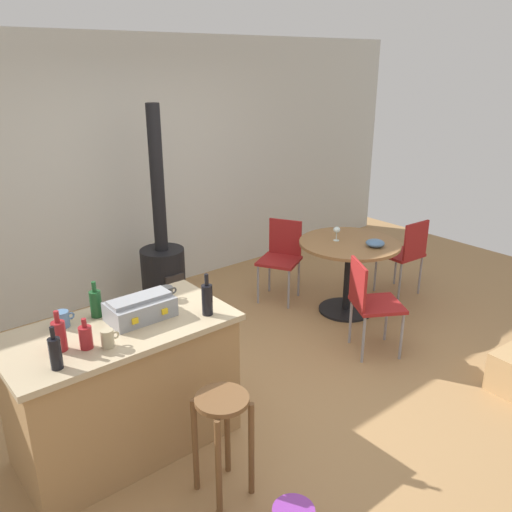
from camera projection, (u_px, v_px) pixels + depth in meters
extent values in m
plane|color=#A37A4C|center=(271.00, 386.00, 4.23)|extent=(8.80, 8.80, 0.00)
cube|color=beige|center=(122.00, 172.00, 5.47)|extent=(8.00, 0.10, 2.70)
cube|color=#A37A4C|center=(125.00, 390.00, 3.44)|extent=(1.36, 0.68, 0.85)
cube|color=tan|center=(119.00, 329.00, 3.28)|extent=(1.42, 0.74, 0.04)
cylinder|color=brown|center=(227.00, 429.00, 3.25)|extent=(0.04, 0.04, 0.63)
cylinder|color=brown|center=(195.00, 446.00, 3.11)|extent=(0.04, 0.04, 0.63)
cylinder|color=brown|center=(219.00, 468.00, 2.94)|extent=(0.04, 0.04, 0.63)
cylinder|color=brown|center=(251.00, 449.00, 3.08)|extent=(0.04, 0.04, 0.63)
cylinder|color=brown|center=(222.00, 400.00, 2.98)|extent=(0.31, 0.31, 0.03)
cylinder|color=black|center=(345.00, 309.00, 5.49)|extent=(0.55, 0.55, 0.02)
cylinder|color=black|center=(347.00, 278.00, 5.37)|extent=(0.07, 0.07, 0.72)
cylinder|color=olive|center=(350.00, 243.00, 5.23)|extent=(1.00, 1.00, 0.03)
cube|color=maroon|center=(279.00, 261.00, 5.59)|extent=(0.54, 0.54, 0.03)
cube|color=maroon|center=(285.00, 238.00, 5.69)|extent=(0.19, 0.33, 0.40)
cylinder|color=gray|center=(299.00, 278.00, 5.76)|extent=(0.02, 0.02, 0.43)
cylinder|color=gray|center=(269.00, 273.00, 5.88)|extent=(0.02, 0.02, 0.43)
cylinder|color=gray|center=(258.00, 285.00, 5.59)|extent=(0.02, 0.02, 0.43)
cylinder|color=gray|center=(289.00, 289.00, 5.47)|extent=(0.02, 0.02, 0.43)
cube|color=maroon|center=(377.00, 305.00, 4.58)|extent=(0.55, 0.55, 0.03)
cube|color=maroon|center=(358.00, 285.00, 4.48)|extent=(0.20, 0.32, 0.40)
cylinder|color=gray|center=(351.00, 321.00, 4.80)|extent=(0.02, 0.02, 0.44)
cylinder|color=gray|center=(363.00, 340.00, 4.48)|extent=(0.02, 0.02, 0.44)
cylinder|color=gray|center=(402.00, 337.00, 4.53)|extent=(0.02, 0.02, 0.44)
cylinder|color=gray|center=(386.00, 319.00, 4.85)|extent=(0.02, 0.02, 0.44)
cube|color=maroon|center=(400.00, 254.00, 5.77)|extent=(0.42, 0.42, 0.03)
cube|color=maroon|center=(416.00, 241.00, 5.56)|extent=(0.36, 0.05, 0.40)
cylinder|color=gray|center=(400.00, 282.00, 5.63)|extent=(0.02, 0.02, 0.44)
cylinder|color=gray|center=(420.00, 275.00, 5.82)|extent=(0.02, 0.02, 0.44)
cylinder|color=gray|center=(396.00, 266.00, 6.08)|extent=(0.02, 0.02, 0.44)
cylinder|color=gray|center=(375.00, 273.00, 5.89)|extent=(0.02, 0.02, 0.44)
cylinder|color=black|center=(166.00, 308.00, 5.49)|extent=(0.37, 0.37, 0.06)
cylinder|color=black|center=(164.00, 278.00, 5.37)|extent=(0.44, 0.44, 0.61)
cube|color=#2D2826|center=(175.00, 285.00, 5.21)|extent=(0.20, 0.02, 0.20)
cylinder|color=black|center=(157.00, 180.00, 5.02)|extent=(0.13, 0.13, 1.41)
cube|color=gray|center=(140.00, 309.00, 3.36)|extent=(0.41, 0.24, 0.13)
cube|color=gray|center=(139.00, 298.00, 3.33)|extent=(0.39, 0.15, 0.02)
cube|color=yellow|center=(135.00, 321.00, 3.21)|extent=(0.04, 0.01, 0.04)
cube|color=yellow|center=(165.00, 311.00, 3.33)|extent=(0.04, 0.01, 0.04)
cylinder|color=maroon|center=(59.00, 336.00, 2.98)|extent=(0.08, 0.08, 0.18)
cylinder|color=maroon|center=(57.00, 317.00, 2.94)|extent=(0.03, 0.03, 0.07)
cylinder|color=#194C23|center=(96.00, 304.00, 3.37)|extent=(0.07, 0.07, 0.17)
cylinder|color=#194C23|center=(94.00, 287.00, 3.33)|extent=(0.03, 0.03, 0.07)
cylinder|color=maroon|center=(86.00, 337.00, 3.01)|extent=(0.07, 0.07, 0.13)
cylinder|color=maroon|center=(84.00, 323.00, 2.98)|extent=(0.03, 0.03, 0.05)
cylinder|color=black|center=(207.00, 300.00, 3.40)|extent=(0.07, 0.07, 0.20)
cylinder|color=black|center=(206.00, 280.00, 3.35)|extent=(0.03, 0.03, 0.08)
cylinder|color=black|center=(55.00, 354.00, 2.80)|extent=(0.07, 0.07, 0.18)
cylinder|color=black|center=(52.00, 333.00, 2.76)|extent=(0.03, 0.03, 0.07)
cylinder|color=#4C7099|center=(62.00, 319.00, 3.26)|extent=(0.09, 0.09, 0.10)
torus|color=#4C7099|center=(71.00, 316.00, 3.29)|extent=(0.05, 0.01, 0.05)
cylinder|color=tan|center=(107.00, 338.00, 3.02)|extent=(0.07, 0.07, 0.11)
torus|color=tan|center=(115.00, 335.00, 3.05)|extent=(0.05, 0.01, 0.05)
cylinder|color=#383838|center=(167.00, 293.00, 3.63)|extent=(0.09, 0.09, 0.09)
torus|color=#383838|center=(174.00, 290.00, 3.66)|extent=(0.05, 0.01, 0.05)
cylinder|color=silver|center=(336.00, 240.00, 5.27)|extent=(0.06, 0.06, 0.00)
cylinder|color=silver|center=(336.00, 236.00, 5.25)|extent=(0.01, 0.01, 0.08)
ellipsoid|color=silver|center=(337.00, 230.00, 5.23)|extent=(0.07, 0.07, 0.06)
ellipsoid|color=#4C7099|center=(375.00, 243.00, 5.09)|extent=(0.18, 0.18, 0.07)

